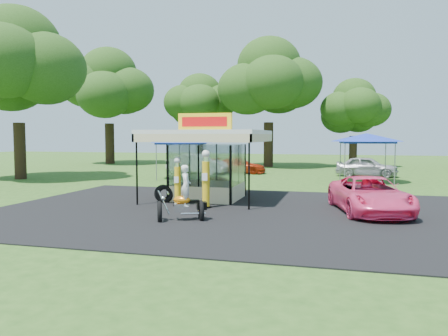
{
  "coord_description": "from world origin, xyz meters",
  "views": [
    {
      "loc": [
        4.19,
        -15.26,
        3.11
      ],
      "look_at": [
        -0.94,
        4.0,
        1.64
      ],
      "focal_mm": 35.0,
      "sensor_mm": 36.0,
      "label": 1
    }
  ],
  "objects_px": {
    "kiosk_car": "(220,185)",
    "bg_car_b": "(240,166)",
    "gas_pump_left": "(178,183)",
    "pink_sedan": "(370,195)",
    "bg_car_c": "(367,166)",
    "gas_pump_right": "(206,181)",
    "bg_car_a": "(198,164)",
    "gas_station_kiosk": "(208,163)",
    "tent_west": "(182,140)",
    "tent_east": "(366,138)",
    "motorcycle": "(184,199)"
  },
  "relations": [
    {
      "from": "gas_pump_right",
      "to": "tent_west",
      "type": "relative_size",
      "value": 0.56
    },
    {
      "from": "tent_east",
      "to": "bg_car_a",
      "type": "bearing_deg",
      "value": 165.88
    },
    {
      "from": "motorcycle",
      "to": "bg_car_b",
      "type": "bearing_deg",
      "value": 72.9
    },
    {
      "from": "gas_station_kiosk",
      "to": "gas_pump_left",
      "type": "height_order",
      "value": "gas_station_kiosk"
    },
    {
      "from": "bg_car_c",
      "to": "tent_east",
      "type": "xyz_separation_m",
      "value": [
        -0.31,
        -4.32,
        2.21
      ]
    },
    {
      "from": "gas_pump_left",
      "to": "pink_sedan",
      "type": "height_order",
      "value": "gas_pump_left"
    },
    {
      "from": "kiosk_car",
      "to": "pink_sedan",
      "type": "relative_size",
      "value": 0.53
    },
    {
      "from": "gas_pump_left",
      "to": "pink_sedan",
      "type": "relative_size",
      "value": 0.41
    },
    {
      "from": "bg_car_a",
      "to": "bg_car_b",
      "type": "xyz_separation_m",
      "value": [
        3.25,
        1.29,
        -0.18
      ]
    },
    {
      "from": "bg_car_a",
      "to": "bg_car_b",
      "type": "bearing_deg",
      "value": -65.72
    },
    {
      "from": "bg_car_a",
      "to": "tent_west",
      "type": "height_order",
      "value": "tent_west"
    },
    {
      "from": "gas_station_kiosk",
      "to": "gas_pump_left",
      "type": "relative_size",
      "value": 2.47
    },
    {
      "from": "gas_station_kiosk",
      "to": "gas_pump_left",
      "type": "distance_m",
      "value": 2.55
    },
    {
      "from": "gas_pump_right",
      "to": "bg_car_a",
      "type": "xyz_separation_m",
      "value": [
        -5.82,
        16.36,
        -0.39
      ]
    },
    {
      "from": "gas_pump_right",
      "to": "pink_sedan",
      "type": "height_order",
      "value": "gas_pump_right"
    },
    {
      "from": "kiosk_car",
      "to": "tent_east",
      "type": "height_order",
      "value": "tent_east"
    },
    {
      "from": "gas_station_kiosk",
      "to": "tent_west",
      "type": "height_order",
      "value": "gas_station_kiosk"
    },
    {
      "from": "motorcycle",
      "to": "bg_car_a",
      "type": "height_order",
      "value": "motorcycle"
    },
    {
      "from": "gas_pump_left",
      "to": "gas_station_kiosk",
      "type": "bearing_deg",
      "value": 73.46
    },
    {
      "from": "gas_pump_left",
      "to": "pink_sedan",
      "type": "xyz_separation_m",
      "value": [
        8.07,
        0.43,
        -0.31
      ]
    },
    {
      "from": "gas_station_kiosk",
      "to": "motorcycle",
      "type": "relative_size",
      "value": 2.52
    },
    {
      "from": "gas_pump_left",
      "to": "gas_pump_right",
      "type": "relative_size",
      "value": 0.87
    },
    {
      "from": "kiosk_car",
      "to": "bg_car_b",
      "type": "xyz_separation_m",
      "value": [
        -1.89,
        12.9,
        0.15
      ]
    },
    {
      "from": "kiosk_car",
      "to": "pink_sedan",
      "type": "xyz_separation_m",
      "value": [
        7.38,
        -4.11,
        0.26
      ]
    },
    {
      "from": "gas_pump_left",
      "to": "tent_east",
      "type": "height_order",
      "value": "tent_east"
    },
    {
      "from": "gas_pump_right",
      "to": "tent_west",
      "type": "distance_m",
      "value": 13.36
    },
    {
      "from": "bg_car_a",
      "to": "bg_car_b",
      "type": "distance_m",
      "value": 3.51
    },
    {
      "from": "pink_sedan",
      "to": "tent_west",
      "type": "height_order",
      "value": "tent_west"
    },
    {
      "from": "motorcycle",
      "to": "bg_car_c",
      "type": "relative_size",
      "value": 0.47
    },
    {
      "from": "gas_pump_right",
      "to": "bg_car_c",
      "type": "height_order",
      "value": "gas_pump_right"
    },
    {
      "from": "pink_sedan",
      "to": "tent_west",
      "type": "relative_size",
      "value": 1.17
    },
    {
      "from": "gas_pump_left",
      "to": "gas_pump_right",
      "type": "xyz_separation_m",
      "value": [
        1.37,
        -0.22,
        0.16
      ]
    },
    {
      "from": "pink_sedan",
      "to": "bg_car_b",
      "type": "distance_m",
      "value": 19.37
    },
    {
      "from": "gas_pump_left",
      "to": "tent_east",
      "type": "bearing_deg",
      "value": 56.3
    },
    {
      "from": "gas_station_kiosk",
      "to": "pink_sedan",
      "type": "relative_size",
      "value": 1.02
    },
    {
      "from": "bg_car_a",
      "to": "tent_east",
      "type": "height_order",
      "value": "tent_east"
    },
    {
      "from": "kiosk_car",
      "to": "bg_car_b",
      "type": "height_order",
      "value": "bg_car_b"
    },
    {
      "from": "bg_car_c",
      "to": "gas_pump_right",
      "type": "bearing_deg",
      "value": 164.84
    },
    {
      "from": "bg_car_b",
      "to": "bg_car_c",
      "type": "xyz_separation_m",
      "value": [
        10.09,
        -0.25,
        0.14
      ]
    },
    {
      "from": "gas_pump_left",
      "to": "bg_car_c",
      "type": "distance_m",
      "value": 19.36
    },
    {
      "from": "gas_pump_left",
      "to": "kiosk_car",
      "type": "xyz_separation_m",
      "value": [
        0.69,
        4.54,
        -0.57
      ]
    },
    {
      "from": "gas_pump_right",
      "to": "bg_car_c",
      "type": "xyz_separation_m",
      "value": [
        7.52,
        17.41,
        -0.43
      ]
    },
    {
      "from": "bg_car_a",
      "to": "bg_car_c",
      "type": "bearing_deg",
      "value": -82.93
    },
    {
      "from": "gas_station_kiosk",
      "to": "gas_pump_right",
      "type": "bearing_deg",
      "value": -75.15
    },
    {
      "from": "gas_station_kiosk",
      "to": "tent_east",
      "type": "relative_size",
      "value": 1.14
    },
    {
      "from": "bg_car_b",
      "to": "gas_pump_right",
      "type": "bearing_deg",
      "value": -169.11
    },
    {
      "from": "bg_car_a",
      "to": "tent_west",
      "type": "bearing_deg",
      "value": -174.23
    },
    {
      "from": "bg_car_c",
      "to": "tent_west",
      "type": "distance_m",
      "value": 14.32
    },
    {
      "from": "gas_pump_right",
      "to": "motorcycle",
      "type": "xyz_separation_m",
      "value": [
        0.05,
        -2.84,
        -0.37
      ]
    },
    {
      "from": "gas_pump_right",
      "to": "bg_car_a",
      "type": "bearing_deg",
      "value": 109.57
    }
  ]
}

